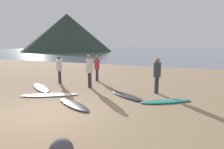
{
  "coord_description": "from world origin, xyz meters",
  "views": [
    {
      "loc": [
        4.52,
        -4.65,
        2.29
      ],
      "look_at": [
        0.4,
        4.98,
        0.6
      ],
      "focal_mm": 30.81,
      "sensor_mm": 36.0,
      "label": 1
    }
  ],
  "objects_px": {
    "person_1": "(97,66)",
    "person_3": "(157,72)",
    "person_0": "(90,69)",
    "surfboard_1": "(50,95)",
    "surfboard_2": "(73,104)",
    "surfboard_4": "(166,101)",
    "person_2": "(59,67)",
    "surfboard_3": "(127,96)",
    "surfboard_0": "(41,88)"
  },
  "relations": [
    {
      "from": "surfboard_3",
      "to": "surfboard_2",
      "type": "bearing_deg",
      "value": -95.16
    },
    {
      "from": "surfboard_0",
      "to": "person_3",
      "type": "height_order",
      "value": "person_3"
    },
    {
      "from": "surfboard_0",
      "to": "surfboard_4",
      "type": "distance_m",
      "value": 6.26
    },
    {
      "from": "person_1",
      "to": "person_2",
      "type": "xyz_separation_m",
      "value": [
        -1.66,
        -1.5,
        -0.0
      ]
    },
    {
      "from": "surfboard_1",
      "to": "person_1",
      "type": "relative_size",
      "value": 1.6
    },
    {
      "from": "surfboard_1",
      "to": "surfboard_2",
      "type": "height_order",
      "value": "surfboard_2"
    },
    {
      "from": "surfboard_4",
      "to": "person_3",
      "type": "relative_size",
      "value": 1.28
    },
    {
      "from": "person_1",
      "to": "surfboard_1",
      "type": "bearing_deg",
      "value": -108.23
    },
    {
      "from": "person_3",
      "to": "person_1",
      "type": "bearing_deg",
      "value": 131.2
    },
    {
      "from": "surfboard_2",
      "to": "surfboard_4",
      "type": "relative_size",
      "value": 0.95
    },
    {
      "from": "surfboard_2",
      "to": "person_1",
      "type": "bearing_deg",
      "value": 134.94
    },
    {
      "from": "surfboard_4",
      "to": "person_2",
      "type": "height_order",
      "value": "person_2"
    },
    {
      "from": "person_1",
      "to": "person_2",
      "type": "bearing_deg",
      "value": -151.66
    },
    {
      "from": "surfboard_2",
      "to": "person_3",
      "type": "relative_size",
      "value": 1.22
    },
    {
      "from": "surfboard_1",
      "to": "surfboard_2",
      "type": "bearing_deg",
      "value": -52.61
    },
    {
      "from": "person_0",
      "to": "person_3",
      "type": "height_order",
      "value": "person_0"
    },
    {
      "from": "person_2",
      "to": "surfboard_4",
      "type": "bearing_deg",
      "value": 128.65
    },
    {
      "from": "person_0",
      "to": "person_1",
      "type": "height_order",
      "value": "person_0"
    },
    {
      "from": "surfboard_2",
      "to": "person_0",
      "type": "height_order",
      "value": "person_0"
    },
    {
      "from": "surfboard_0",
      "to": "person_0",
      "type": "xyz_separation_m",
      "value": [
        2.23,
        1.18,
        0.97
      ]
    },
    {
      "from": "surfboard_4",
      "to": "person_2",
      "type": "bearing_deg",
      "value": 133.33
    },
    {
      "from": "surfboard_2",
      "to": "person_2",
      "type": "height_order",
      "value": "person_2"
    },
    {
      "from": "person_0",
      "to": "person_3",
      "type": "bearing_deg",
      "value": 170.66
    },
    {
      "from": "person_1",
      "to": "person_3",
      "type": "xyz_separation_m",
      "value": [
        3.94,
        -1.6,
        0.05
      ]
    },
    {
      "from": "surfboard_4",
      "to": "person_0",
      "type": "height_order",
      "value": "person_0"
    },
    {
      "from": "person_1",
      "to": "person_3",
      "type": "height_order",
      "value": "person_3"
    },
    {
      "from": "surfboard_3",
      "to": "person_2",
      "type": "distance_m",
      "value": 4.79
    },
    {
      "from": "surfboard_2",
      "to": "surfboard_0",
      "type": "bearing_deg",
      "value": 179.86
    },
    {
      "from": "surfboard_0",
      "to": "surfboard_4",
      "type": "xyz_separation_m",
      "value": [
        6.26,
        0.13,
        0.0
      ]
    },
    {
      "from": "surfboard_1",
      "to": "person_1",
      "type": "xyz_separation_m",
      "value": [
        0.32,
        3.92,
        0.89
      ]
    },
    {
      "from": "person_2",
      "to": "person_0",
      "type": "bearing_deg",
      "value": 133.12
    },
    {
      "from": "surfboard_3",
      "to": "person_3",
      "type": "bearing_deg",
      "value": 78.74
    },
    {
      "from": "surfboard_1",
      "to": "person_0",
      "type": "xyz_separation_m",
      "value": [
        0.82,
        2.13,
        0.97
      ]
    },
    {
      "from": "person_2",
      "to": "person_3",
      "type": "height_order",
      "value": "person_3"
    },
    {
      "from": "surfboard_3",
      "to": "person_1",
      "type": "bearing_deg",
      "value": 168.55
    },
    {
      "from": "surfboard_1",
      "to": "surfboard_3",
      "type": "bearing_deg",
      "value": -9.68
    },
    {
      "from": "surfboard_4",
      "to": "surfboard_3",
      "type": "bearing_deg",
      "value": 141.82
    },
    {
      "from": "surfboard_4",
      "to": "person_1",
      "type": "distance_m",
      "value": 5.43
    },
    {
      "from": "surfboard_2",
      "to": "person_2",
      "type": "relative_size",
      "value": 1.28
    },
    {
      "from": "surfboard_2",
      "to": "surfboard_3",
      "type": "relative_size",
      "value": 1.0
    },
    {
      "from": "person_1",
      "to": "person_2",
      "type": "relative_size",
      "value": 1.0
    },
    {
      "from": "surfboard_1",
      "to": "person_2",
      "type": "xyz_separation_m",
      "value": [
        -1.35,
        2.42,
        0.89
      ]
    },
    {
      "from": "surfboard_1",
      "to": "person_3",
      "type": "distance_m",
      "value": 4.94
    },
    {
      "from": "surfboard_2",
      "to": "person_1",
      "type": "distance_m",
      "value": 4.94
    },
    {
      "from": "person_3",
      "to": "surfboard_4",
      "type": "bearing_deg",
      "value": -91.13
    },
    {
      "from": "surfboard_1",
      "to": "surfboard_4",
      "type": "distance_m",
      "value": 4.97
    },
    {
      "from": "person_0",
      "to": "person_1",
      "type": "bearing_deg",
      "value": -86.82
    },
    {
      "from": "surfboard_1",
      "to": "surfboard_4",
      "type": "height_order",
      "value": "surfboard_1"
    },
    {
      "from": "person_0",
      "to": "person_1",
      "type": "distance_m",
      "value": 1.86
    },
    {
      "from": "surfboard_4",
      "to": "surfboard_2",
      "type": "bearing_deg",
      "value": 175.61
    }
  ]
}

